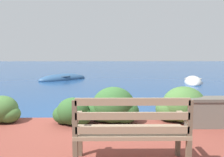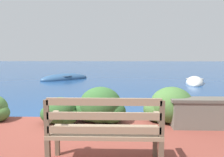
{
  "view_description": "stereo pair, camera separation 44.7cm",
  "coord_description": "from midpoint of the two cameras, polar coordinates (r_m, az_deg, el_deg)",
  "views": [
    {
      "loc": [
        0.39,
        -4.83,
        1.68
      ],
      "look_at": [
        0.5,
        6.67,
        0.33
      ],
      "focal_mm": 35.0,
      "sensor_mm": 36.0,
      "label": 1
    },
    {
      "loc": [
        0.84,
        -4.83,
        1.68
      ],
      "look_at": [
        0.5,
        6.67,
        0.33
      ],
      "focal_mm": 35.0,
      "sensor_mm": 36.0,
      "label": 2
    }
  ],
  "objects": [
    {
      "name": "rowboat_nearest",
      "position": [
        13.11,
        19.48,
        -0.82
      ],
      "size": [
        1.75,
        2.89,
        0.66
      ],
      "rotation": [
        0.0,
        0.0,
        4.38
      ],
      "color": "silver",
      "rests_on": "ground_plane"
    },
    {
      "name": "park_bench",
      "position": [
        2.89,
        0.48,
        -13.1
      ],
      "size": [
        1.47,
        0.48,
        0.93
      ],
      "rotation": [
        0.0,
        0.0,
        0.01
      ],
      "color": "brown",
      "rests_on": "patio_terrace"
    },
    {
      "name": "hedge_clump_far_right",
      "position": [
        4.84,
        15.5,
        -7.09
      ],
      "size": [
        1.12,
        0.8,
        0.76
      ],
      "color": "#426B33",
      "rests_on": "patio_terrace"
    },
    {
      "name": "rowboat_mid",
      "position": [
        14.12,
        -13.58,
        -0.1
      ],
      "size": [
        3.08,
        2.74,
        0.67
      ],
      "rotation": [
        0.0,
        0.0,
        3.81
      ],
      "color": "#2D517A",
      "rests_on": "ground_plane"
    },
    {
      "name": "hedge_clump_centre",
      "position": [
        4.64,
        -13.05,
        -8.73
      ],
      "size": [
        0.82,
        0.59,
        0.56
      ],
      "color": "#2D5628",
      "rests_on": "patio_terrace"
    },
    {
      "name": "ground_plane",
      "position": [
        5.15,
        -7.57,
        -12.43
      ],
      "size": [
        80.0,
        80.0,
        0.0
      ],
      "color": "navy"
    },
    {
      "name": "hedge_clump_right",
      "position": [
        4.64,
        -2.59,
        -7.47
      ],
      "size": [
        1.11,
        0.8,
        0.76
      ],
      "color": "#2D5628",
      "rests_on": "patio_terrace"
    },
    {
      "name": "hedge_clump_left",
      "position": [
        5.32,
        -29.1,
        -7.38
      ],
      "size": [
        0.83,
        0.6,
        0.57
      ],
      "color": "#426B33",
      "rests_on": "patio_terrace"
    }
  ]
}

